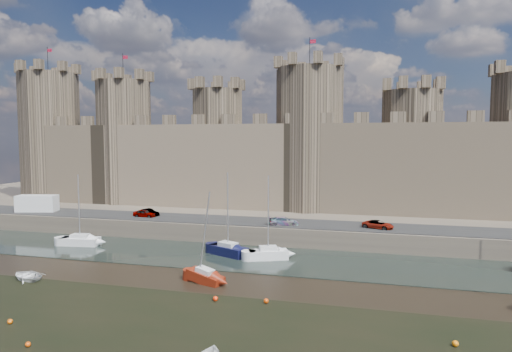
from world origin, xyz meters
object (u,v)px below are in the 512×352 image
at_px(sailboat_0, 80,240).
at_px(sailboat_2, 268,253).
at_px(sailboat_1, 228,249).
at_px(van, 37,204).
at_px(car_1, 149,213).
at_px(car_3, 378,225).
at_px(sailboat_4, 205,276).
at_px(car_0, 145,213).
at_px(car_2, 284,221).

bearing_deg(sailboat_0, sailboat_2, -9.08).
distance_m(sailboat_1, sailboat_2, 5.15).
bearing_deg(van, car_1, -11.99).
relative_size(van, sailboat_0, 0.65).
bearing_deg(sailboat_0, van, 139.42).
height_order(car_3, van, van).
height_order(sailboat_1, sailboat_4, sailboat_1).
distance_m(car_0, car_3, 33.44).
bearing_deg(sailboat_2, van, 143.26).
bearing_deg(car_0, car_1, -5.97).
distance_m(car_3, sailboat_2, 15.63).
bearing_deg(car_1, sailboat_4, -123.25).
distance_m(car_3, sailboat_4, 25.30).
bearing_deg(car_3, sailboat_4, 158.58).
bearing_deg(sailboat_1, sailboat_0, -155.07).
relative_size(van, sailboat_1, 0.61).
xyz_separation_m(car_3, van, (-52.41, 0.33, 0.78)).
xyz_separation_m(car_3, sailboat_2, (-12.38, -9.27, -2.26)).
relative_size(car_3, sailboat_4, 0.44).
bearing_deg(sailboat_1, car_3, 51.05).
bearing_deg(car_3, sailboat_2, 146.11).
distance_m(car_1, sailboat_1, 18.77).
xyz_separation_m(van, sailboat_4, (35.98, -19.43, -3.14)).
height_order(car_1, sailboat_0, sailboat_0).
distance_m(sailboat_1, sailboat_4, 10.44).
xyz_separation_m(sailboat_1, sailboat_2, (5.12, -0.56, -0.00)).
distance_m(sailboat_0, sailboat_2, 25.66).
xyz_separation_m(car_2, sailboat_1, (-5.25, -7.90, -2.28)).
height_order(sailboat_0, sailboat_2, sailboat_2).
bearing_deg(car_2, car_3, -101.81).
bearing_deg(van, sailboat_1, -29.05).
bearing_deg(car_3, van, 108.93).
relative_size(sailboat_0, sailboat_4, 1.03).
relative_size(car_0, sailboat_0, 0.36).
xyz_separation_m(car_3, sailboat_1, (-17.50, -8.71, -2.26)).
bearing_deg(van, sailboat_0, -47.02).
relative_size(car_3, sailboat_0, 0.42).
relative_size(car_1, sailboat_1, 0.34).
xyz_separation_m(sailboat_2, sailboat_4, (-4.05, -9.82, -0.11)).
bearing_deg(van, sailboat_4, -42.89).
distance_m(van, sailboat_0, 17.33).
distance_m(car_0, van, 18.99).
bearing_deg(sailboat_0, sailboat_1, -7.76).
bearing_deg(car_0, sailboat_4, -136.13).
bearing_deg(car_0, car_2, -90.23).
distance_m(car_2, sailboat_1, 9.76).
bearing_deg(car_1, car_0, -171.42).
bearing_deg(van, car_3, -14.90).
bearing_deg(car_1, sailboat_1, -105.06).
relative_size(car_2, sailboat_2, 0.40).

